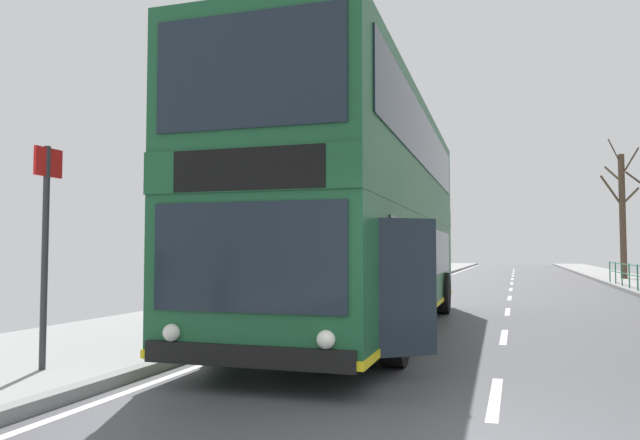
% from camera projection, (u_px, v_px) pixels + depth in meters
% --- Properties ---
extents(double_decker_bus_main, '(3.53, 11.53, 4.55)m').
position_uv_depth(double_decker_bus_main, '(362.00, 212.00, 11.91)').
color(double_decker_bus_main, '#19512D').
rests_on(double_decker_bus_main, ground).
extents(bus_stop_sign_near, '(0.08, 0.44, 2.76)m').
position_uv_depth(bus_stop_sign_near, '(46.00, 232.00, 7.32)').
color(bus_stop_sign_near, '#2D2D33').
rests_on(bus_stop_sign_near, ground).
extents(bare_tree_far_00, '(1.96, 1.94, 7.45)m').
position_uv_depth(bare_tree_far_00, '(622.00, 212.00, 31.59)').
color(bare_tree_far_00, '#4C3D2D').
rests_on(bare_tree_far_00, ground).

